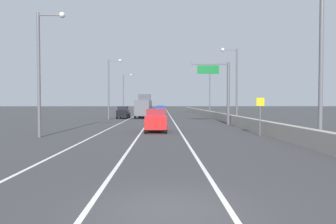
# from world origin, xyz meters

# --- Properties ---
(ground_plane) EXTENTS (320.00, 320.00, 0.00)m
(ground_plane) POSITION_xyz_m (0.00, 64.00, 0.00)
(ground_plane) COLOR #38383A
(lane_stripe_left) EXTENTS (0.16, 130.00, 0.00)m
(lane_stripe_left) POSITION_xyz_m (-5.50, 55.00, 0.00)
(lane_stripe_left) COLOR silver
(lane_stripe_left) RESTS_ON ground_plane
(lane_stripe_center) EXTENTS (0.16, 130.00, 0.00)m
(lane_stripe_center) POSITION_xyz_m (-2.00, 55.00, 0.00)
(lane_stripe_center) COLOR silver
(lane_stripe_center) RESTS_ON ground_plane
(lane_stripe_right) EXTENTS (0.16, 130.00, 0.00)m
(lane_stripe_right) POSITION_xyz_m (1.50, 55.00, 0.00)
(lane_stripe_right) COLOR silver
(lane_stripe_right) RESTS_ON ground_plane
(jersey_barrier_right) EXTENTS (0.60, 120.00, 1.10)m
(jersey_barrier_right) POSITION_xyz_m (8.49, 40.00, 0.55)
(jersey_barrier_right) COLOR #9E998E
(jersey_barrier_right) RESTS_ON ground_plane
(overhead_sign_gantry) EXTENTS (4.68, 0.36, 7.50)m
(overhead_sign_gantry) POSITION_xyz_m (7.15, 29.77, 4.73)
(overhead_sign_gantry) COLOR #47474C
(overhead_sign_gantry) RESTS_ON ground_plane
(speed_advisory_sign) EXTENTS (0.60, 0.11, 3.00)m
(speed_advisory_sign) POSITION_xyz_m (7.59, 16.71, 1.76)
(speed_advisory_sign) COLOR #4C4C51
(speed_advisory_sign) RESTS_ON ground_plane
(lamp_post_right_near) EXTENTS (2.14, 0.44, 9.45)m
(lamp_post_right_near) POSITION_xyz_m (8.70, 10.13, 5.46)
(lamp_post_right_near) COLOR #4C4C51
(lamp_post_right_near) RESTS_ON ground_plane
(lamp_post_right_second) EXTENTS (2.14, 0.44, 9.45)m
(lamp_post_right_second) POSITION_xyz_m (8.95, 31.05, 5.46)
(lamp_post_right_second) COLOR #4C4C51
(lamp_post_right_second) RESTS_ON ground_plane
(lamp_post_right_third) EXTENTS (2.14, 0.44, 9.45)m
(lamp_post_right_third) POSITION_xyz_m (8.82, 51.97, 5.46)
(lamp_post_right_third) COLOR #4C4C51
(lamp_post_right_third) RESTS_ON ground_plane
(lamp_post_left_near) EXTENTS (2.14, 0.44, 9.45)m
(lamp_post_left_near) POSITION_xyz_m (-9.19, 16.13, 5.46)
(lamp_post_left_near) COLOR #4C4C51
(lamp_post_left_near) RESTS_ON ground_plane
(lamp_post_left_mid) EXTENTS (2.14, 0.44, 9.45)m
(lamp_post_left_mid) POSITION_xyz_m (-8.23, 41.23, 5.46)
(lamp_post_left_mid) COLOR #4C4C51
(lamp_post_left_mid) RESTS_ON ground_plane
(lamp_post_left_far) EXTENTS (2.14, 0.44, 9.45)m
(lamp_post_left_far) POSITION_xyz_m (-9.04, 66.34, 5.46)
(lamp_post_left_far) COLOR #4C4C51
(lamp_post_left_far) RESTS_ON ground_plane
(car_silver_0) EXTENTS (1.99, 4.59, 1.98)m
(car_silver_0) POSITION_xyz_m (-3.32, 61.16, 0.99)
(car_silver_0) COLOR #B7B7BC
(car_silver_0) RESTS_ON ground_plane
(car_blue_1) EXTENTS (1.95, 4.39, 2.01)m
(car_blue_1) POSITION_xyz_m (-0.47, 60.53, 1.00)
(car_blue_1) COLOR #1E389E
(car_blue_1) RESTS_ON ground_plane
(car_gray_2) EXTENTS (1.90, 4.54, 1.94)m
(car_gray_2) POSITION_xyz_m (-3.71, 80.32, 0.97)
(car_gray_2) COLOR slate
(car_gray_2) RESTS_ON ground_plane
(car_black_3) EXTENTS (1.90, 4.07, 2.04)m
(car_black_3) POSITION_xyz_m (-6.58, 44.01, 1.01)
(car_black_3) COLOR black
(car_black_3) RESTS_ON ground_plane
(car_red_4) EXTENTS (1.95, 4.12, 2.07)m
(car_red_4) POSITION_xyz_m (-0.67, 20.20, 1.03)
(car_red_4) COLOR red
(car_red_4) RESTS_ON ground_plane
(box_truck) EXTENTS (2.67, 8.85, 4.14)m
(box_truck) POSITION_xyz_m (-3.32, 46.58, 1.89)
(box_truck) COLOR #4C4C51
(box_truck) RESTS_ON ground_plane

